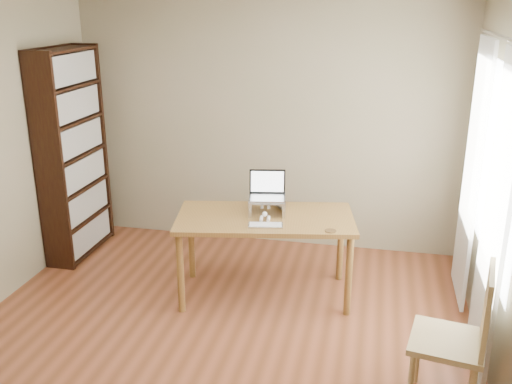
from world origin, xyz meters
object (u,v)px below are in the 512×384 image
at_px(desk, 265,226).
at_px(laptop, 268,191).
at_px(chair, 462,333).
at_px(keyboard, 266,225).
at_px(cat, 267,205).
at_px(bookshelf, 73,154).

bearing_deg(desk, laptop, 79.67).
xyz_separation_m(desk, laptop, (0.00, 0.14, 0.28)).
bearing_deg(chair, keyboard, 155.87).
xyz_separation_m(cat, chair, (1.50, -1.31, -0.26)).
bearing_deg(cat, keyboard, -88.79).
relative_size(keyboard, chair, 0.30).
relative_size(desk, keyboard, 5.40).
xyz_separation_m(bookshelf, chair, (3.57, -1.71, -0.50)).
relative_size(laptop, cat, 0.74).
xyz_separation_m(bookshelf, desk, (2.07, -0.51, -0.39)).
distance_m(desk, laptop, 0.31).
height_order(bookshelf, chair, bookshelf).
bearing_deg(laptop, desk, -100.33).
bearing_deg(cat, desk, -95.95).
bearing_deg(chair, bookshelf, 164.37).
relative_size(cat, chair, 0.47).
height_order(keyboard, cat, cat).
height_order(desk, cat, cat).
bearing_deg(cat, laptop, 73.91).
distance_m(laptop, keyboard, 0.40).
bearing_deg(desk, keyboard, -87.78).
bearing_deg(chair, desk, 151.25).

